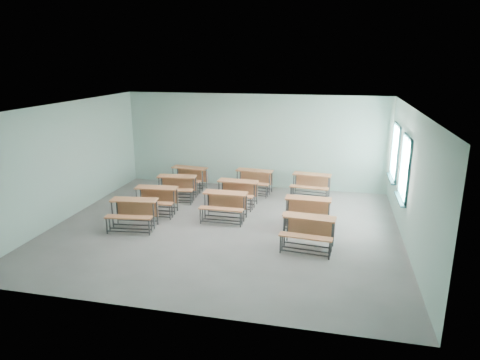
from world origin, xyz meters
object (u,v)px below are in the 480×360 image
object	(u,v)px
desk_unit_r0c0	(133,210)
desk_unit_r1c2	(308,208)
desk_unit_r3c1	(254,178)
desk_unit_r3c2	(311,182)
desk_unit_r1c0	(156,196)
desk_unit_r1c1	(225,202)
desk_unit_r2c1	(237,189)
desk_unit_r3c0	(188,175)
desk_unit_r0c2	(308,228)
desk_unit_r2c0	(176,184)

from	to	relation	value
desk_unit_r0c0	desk_unit_r1c2	world-z (taller)	same
desk_unit_r3c1	desk_unit_r3c2	size ratio (longest dim) A/B	0.99
desk_unit_r1c0	desk_unit_r1c1	distance (m)	2.07
desk_unit_r2c1	desk_unit_r3c1	bearing A→B (deg)	83.34
desk_unit_r2c1	desk_unit_r1c0	bearing A→B (deg)	-147.23
desk_unit_r0c0	desk_unit_r1c1	size ratio (longest dim) A/B	1.07
desk_unit_r1c0	desk_unit_r1c2	size ratio (longest dim) A/B	1.04
desk_unit_r1c1	desk_unit_r2c1	xyz separation A→B (m)	(0.06, 1.23, 0.00)
desk_unit_r2c1	desk_unit_r3c1	xyz separation A→B (m)	(0.25, 1.37, 0.00)
desk_unit_r1c0	desk_unit_r3c0	distance (m)	2.45
desk_unit_r1c2	desk_unit_r3c0	distance (m)	4.90
desk_unit_r0c0	desk_unit_r1c1	bearing A→B (deg)	20.10
desk_unit_r2c1	desk_unit_r3c0	distance (m)	2.36
desk_unit_r0c0	desk_unit_r0c2	size ratio (longest dim) A/B	1.01
desk_unit_r1c2	desk_unit_r3c0	size ratio (longest dim) A/B	0.94
desk_unit_r0c2	desk_unit_r1c1	distance (m)	2.77
desk_unit_r1c0	desk_unit_r1c1	bearing A→B (deg)	-6.03
desk_unit_r1c0	desk_unit_r0c2	bearing A→B (deg)	-22.63
desk_unit_r1c2	desk_unit_r2c1	xyz separation A→B (m)	(-2.21, 1.24, 0.00)
desk_unit_r1c0	desk_unit_r3c1	xyz separation A→B (m)	(2.38, 2.56, 0.00)
desk_unit_r0c0	desk_unit_r3c1	xyz separation A→B (m)	(2.50, 3.72, 0.00)
desk_unit_r0c2	desk_unit_r3c1	size ratio (longest dim) A/B	1.00
desk_unit_r1c2	desk_unit_r3c0	world-z (taller)	same
desk_unit_r1c1	desk_unit_r1c2	xyz separation A→B (m)	(2.28, -0.01, 0.00)
desk_unit_r2c1	desk_unit_r1c1	bearing A→B (deg)	-89.29
desk_unit_r2c0	desk_unit_r1c2	bearing A→B (deg)	-24.36
desk_unit_r1c2	desk_unit_r3c1	xyz separation A→B (m)	(-1.96, 2.61, 0.00)
desk_unit_r1c1	desk_unit_r3c1	bearing A→B (deg)	83.32
desk_unit_r2c1	desk_unit_r3c1	world-z (taller)	same
desk_unit_r1c1	desk_unit_r2c0	world-z (taller)	same
desk_unit_r3c1	desk_unit_r3c2	world-z (taller)	same
desk_unit_r1c1	desk_unit_r2c1	bearing A→B (deg)	87.24
desk_unit_r1c1	desk_unit_r1c2	size ratio (longest dim) A/B	0.99
desk_unit_r1c2	desk_unit_r3c2	distance (m)	2.54
desk_unit_r0c2	desk_unit_r3c2	size ratio (longest dim) A/B	1.00
desk_unit_r0c0	desk_unit_r1c2	xyz separation A→B (m)	(4.47, 1.11, 0.00)
desk_unit_r0c2	desk_unit_r3c0	distance (m)	5.81
desk_unit_r1c1	desk_unit_r2c1	size ratio (longest dim) A/B	0.96
desk_unit_r1c2	desk_unit_r3c2	size ratio (longest dim) A/B	0.95
desk_unit_r1c0	desk_unit_r3c0	size ratio (longest dim) A/B	0.97
desk_unit_r3c0	desk_unit_r3c2	bearing A→B (deg)	8.30
desk_unit_r3c1	desk_unit_r2c0	bearing A→B (deg)	-145.46
desk_unit_r1c1	desk_unit_r0c0	bearing A→B (deg)	-152.59
desk_unit_r0c2	desk_unit_r1c0	distance (m)	4.69
desk_unit_r0c2	desk_unit_r2c0	world-z (taller)	same
desk_unit_r1c2	desk_unit_r0c0	bearing A→B (deg)	-164.86
desk_unit_r2c1	desk_unit_r3c2	bearing A→B (deg)	34.82
desk_unit_r3c1	desk_unit_r1c2	bearing A→B (deg)	-47.69
desk_unit_r0c0	desk_unit_r3c2	bearing A→B (deg)	32.58
desk_unit_r0c2	desk_unit_r1c0	size ratio (longest dim) A/B	1.01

